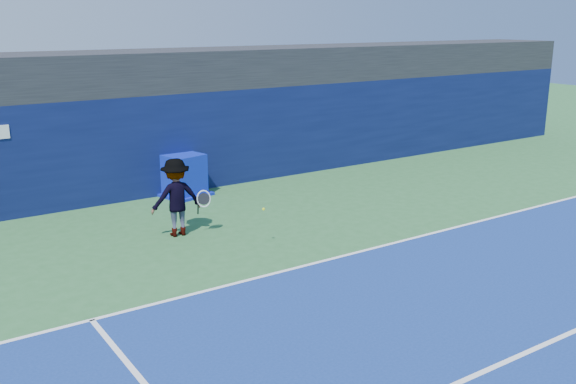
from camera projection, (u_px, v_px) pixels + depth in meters
name	position (u px, v px, depth m)	size (l,w,h in m)	color
ground	(418.00, 313.00, 11.59)	(80.00, 80.00, 0.00)	#2D6432
baseline	(319.00, 262.00, 13.99)	(24.00, 0.10, 0.01)	white
service_line	(511.00, 360.00, 9.98)	(24.00, 0.10, 0.01)	white
stadium_band	(158.00, 70.00, 19.86)	(36.00, 3.00, 1.20)	black
back_wall_assembly	(174.00, 142.00, 19.61)	(36.00, 1.03, 3.00)	#0B133D
equipment_cart	(183.00, 177.00, 19.17)	(1.57, 1.57, 1.26)	#0B1CA0
tennis_player	(176.00, 197.00, 15.53)	(1.42, 0.83, 1.91)	silver
tennis_ball	(264.00, 209.00, 14.77)	(0.07, 0.07, 0.07)	#C0CE16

